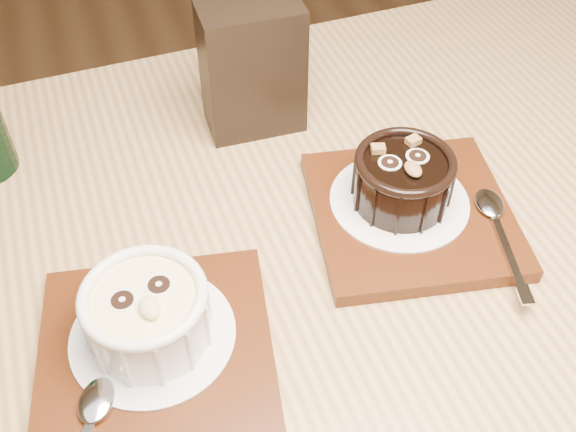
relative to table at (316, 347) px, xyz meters
name	(u,v)px	position (x,y,z in m)	size (l,w,h in m)	color
table	(316,347)	(0.00, 0.00, 0.00)	(1.22, 0.83, 0.75)	olive
tray_left	(157,355)	(-0.14, -0.02, 0.10)	(0.18, 0.18, 0.01)	#4D220C
doily_left	(153,335)	(-0.14, -0.01, 0.11)	(0.13, 0.13, 0.00)	white
ramekin_white	(147,312)	(-0.14, -0.01, 0.14)	(0.10, 0.10, 0.06)	white
tray_right	(411,214)	(0.11, 0.05, 0.10)	(0.18, 0.18, 0.01)	#4D220C
doily_right	(399,200)	(0.10, 0.06, 0.11)	(0.13, 0.13, 0.00)	white
ramekin_dark	(403,178)	(0.10, 0.06, 0.14)	(0.09, 0.09, 0.05)	black
spoon_right	(500,231)	(0.17, 0.00, 0.11)	(0.03, 0.13, 0.01)	white
condiment_stand	(252,68)	(0.01, 0.24, 0.16)	(0.10, 0.06, 0.14)	black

